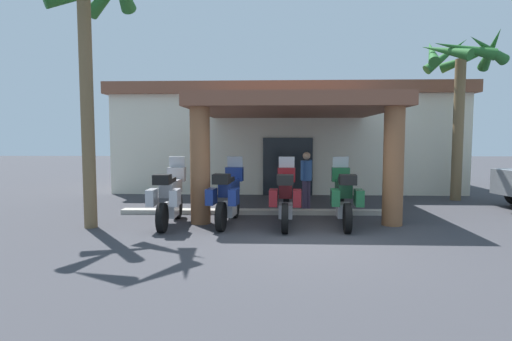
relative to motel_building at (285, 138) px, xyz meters
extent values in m
plane|color=#38383D|center=(-0.04, -9.43, -2.11)|extent=(80.00, 80.00, 0.00)
cube|color=silver|center=(0.00, 0.21, -0.26)|extent=(13.26, 6.23, 3.70)
cube|color=#1E2328|center=(-0.04, -2.88, -1.06)|extent=(1.80, 0.13, 2.10)
cube|color=brown|center=(-0.08, -5.55, 0.88)|extent=(5.49, 5.54, 0.35)
cylinder|color=brown|center=(-2.42, -7.84, -0.70)|extent=(0.48, 0.48, 2.82)
cylinder|color=brown|center=(2.19, -7.91, -0.70)|extent=(0.48, 0.48, 2.82)
cube|color=brown|center=(0.00, 0.21, 1.81)|extent=(13.66, 6.64, 0.44)
cylinder|color=black|center=(-3.12, -7.28, -1.78)|extent=(0.15, 0.66, 0.66)
cylinder|color=black|center=(-3.11, -8.83, -1.78)|extent=(0.15, 0.66, 0.66)
cube|color=silver|center=(-3.11, -8.08, -1.74)|extent=(0.32, 0.56, 0.32)
cube|color=#B2B2B7|center=(-3.11, -7.93, -1.23)|extent=(0.31, 1.15, 0.34)
cube|color=black|center=(-3.11, -8.28, -1.01)|extent=(0.28, 0.60, 0.10)
cube|color=#B2B2B7|center=(-3.12, -7.30, -0.96)|extent=(0.44, 0.24, 0.36)
cube|color=#B2BCC6|center=(-3.12, -7.22, -0.68)|extent=(0.40, 0.12, 0.36)
cube|color=#B2B2B7|center=(-3.37, -8.68, -1.35)|extent=(0.18, 0.44, 0.36)
cube|color=#B2B2B7|center=(-2.85, -8.68, -1.35)|extent=(0.18, 0.44, 0.36)
cube|color=black|center=(-3.11, -8.78, -0.94)|extent=(0.36, 0.32, 0.22)
cylinder|color=black|center=(-1.64, -7.15, -1.78)|extent=(0.22, 0.67, 0.66)
cylinder|color=black|center=(-1.82, -8.68, -1.78)|extent=(0.22, 0.67, 0.66)
cube|color=silver|center=(-1.74, -7.94, -1.74)|extent=(0.38, 0.59, 0.32)
cube|color=navy|center=(-1.72, -7.79, -1.23)|extent=(0.43, 1.18, 0.34)
cube|color=black|center=(-1.76, -8.14, -1.01)|extent=(0.35, 0.63, 0.10)
cube|color=navy|center=(-1.64, -7.17, -0.96)|extent=(0.47, 0.29, 0.36)
cube|color=#B2BCC6|center=(-1.63, -7.09, -0.68)|extent=(0.41, 0.16, 0.36)
cube|color=navy|center=(-2.06, -8.51, -1.35)|extent=(0.23, 0.46, 0.36)
cube|color=navy|center=(-1.55, -8.57, -1.35)|extent=(0.23, 0.46, 0.36)
cube|color=black|center=(-1.82, -8.64, -0.94)|extent=(0.40, 0.36, 0.22)
cylinder|color=black|center=(-0.30, -7.28, -1.78)|extent=(0.18, 0.67, 0.66)
cylinder|color=black|center=(-0.41, -8.82, -1.78)|extent=(0.18, 0.67, 0.66)
cube|color=silver|center=(-0.36, -8.08, -1.74)|extent=(0.36, 0.58, 0.32)
cube|color=maroon|center=(-0.35, -7.93, -1.23)|extent=(0.38, 1.17, 0.34)
cube|color=black|center=(-0.37, -8.27, -1.01)|extent=(0.32, 0.62, 0.10)
cube|color=maroon|center=(-0.30, -7.30, -0.96)|extent=(0.46, 0.27, 0.36)
cube|color=#B2BCC6|center=(-0.30, -7.22, -0.68)|extent=(0.41, 0.15, 0.36)
cube|color=maroon|center=(-0.66, -8.66, -1.35)|extent=(0.21, 0.45, 0.36)
cube|color=maroon|center=(-0.14, -8.69, -1.35)|extent=(0.21, 0.45, 0.36)
cube|color=black|center=(-0.41, -8.77, -0.94)|extent=(0.38, 0.34, 0.22)
cylinder|color=black|center=(1.08, -7.21, -1.78)|extent=(0.19, 0.67, 0.66)
cylinder|color=black|center=(0.96, -8.76, -1.78)|extent=(0.19, 0.67, 0.66)
cube|color=silver|center=(1.02, -8.01, -1.74)|extent=(0.36, 0.58, 0.32)
cube|color=#19512D|center=(1.03, -7.86, -1.23)|extent=(0.39, 1.17, 0.34)
cube|color=black|center=(1.00, -8.21, -1.01)|extent=(0.33, 0.62, 0.10)
cube|color=#19512D|center=(1.08, -7.23, -0.96)|extent=(0.46, 0.27, 0.36)
cube|color=#B2BCC6|center=(1.09, -7.15, -0.68)|extent=(0.41, 0.15, 0.36)
cube|color=#19512D|center=(0.71, -8.59, -1.35)|extent=(0.21, 0.45, 0.36)
cube|color=#19512D|center=(1.23, -8.63, -1.35)|extent=(0.21, 0.45, 0.36)
cube|color=black|center=(0.96, -8.71, -0.94)|extent=(0.38, 0.35, 0.22)
cylinder|color=#3F334C|center=(0.31, -5.73, -1.70)|extent=(0.14, 0.14, 0.83)
cylinder|color=#3F334C|center=(0.42, -5.59, -1.70)|extent=(0.14, 0.14, 0.83)
cylinder|color=#335999|center=(0.37, -5.66, -0.99)|extent=(0.32, 0.32, 0.59)
cylinder|color=#335999|center=(0.22, -5.83, -0.96)|extent=(0.09, 0.09, 0.56)
cylinder|color=#335999|center=(0.51, -5.49, -0.96)|extent=(0.09, 0.09, 0.56)
sphere|color=tan|center=(0.37, -5.66, -0.55)|extent=(0.22, 0.22, 0.22)
cylinder|color=brown|center=(5.56, -3.91, 0.22)|extent=(0.34, 0.34, 4.68)
cone|color=#236028|center=(6.44, -4.09, 2.83)|extent=(0.69, 1.76, 1.22)
cone|color=#236028|center=(6.13, -3.22, 2.71)|extent=(1.64, 1.43, 0.83)
cone|color=#236028|center=(5.49, -3.02, 2.89)|extent=(1.67, 0.50, 1.37)
cone|color=#236028|center=(4.70, -3.68, 2.84)|extent=(0.79, 1.75, 1.24)
cone|color=#236028|center=(4.81, -4.40, 2.73)|extent=(1.29, 1.71, 0.90)
cone|color=#236028|center=(5.25, -4.75, 2.71)|extent=(1.83, 0.97, 0.84)
cone|color=#236028|center=(5.99, -4.70, 2.72)|extent=(1.76, 1.19, 0.88)
cylinder|color=brown|center=(-4.90, -8.37, 0.55)|extent=(0.29, 0.29, 5.33)
cube|color=#ADA89E|center=(-1.05, -6.58, -2.05)|extent=(7.51, 0.36, 0.12)
camera|label=1|loc=(-0.82, -17.45, -0.06)|focal=28.09mm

